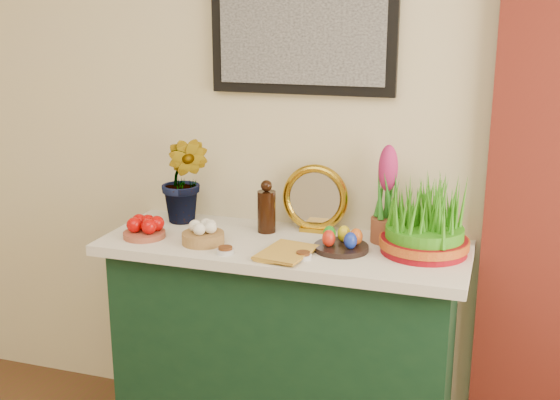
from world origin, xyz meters
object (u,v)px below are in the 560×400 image
object	(u,v)px
mirror	(315,199)
book	(266,248)
wheatgrass_sabzeh	(425,222)
sideboard	(284,352)
hyacinth_green	(184,166)

from	to	relation	value
mirror	book	bearing A→B (deg)	-107.79
wheatgrass_sabzeh	mirror	bearing A→B (deg)	163.35
mirror	wheatgrass_sabzeh	size ratio (longest dim) A/B	0.83
sideboard	book	xyz separation A→B (m)	(-0.03, -0.13, 0.48)
hyacinth_green	mirror	distance (m)	0.56
book	sideboard	bearing A→B (deg)	87.55
hyacinth_green	book	distance (m)	0.56
sideboard	hyacinth_green	world-z (taller)	hyacinth_green
sideboard	hyacinth_green	distance (m)	0.86
hyacinth_green	mirror	xyz separation A→B (m)	(0.54, 0.06, -0.11)
book	wheatgrass_sabzeh	bearing A→B (deg)	27.02
sideboard	mirror	bearing A→B (deg)	67.81
mirror	book	size ratio (longest dim) A/B	1.23
hyacinth_green	mirror	bearing A→B (deg)	6.02
hyacinth_green	sideboard	bearing A→B (deg)	-14.48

